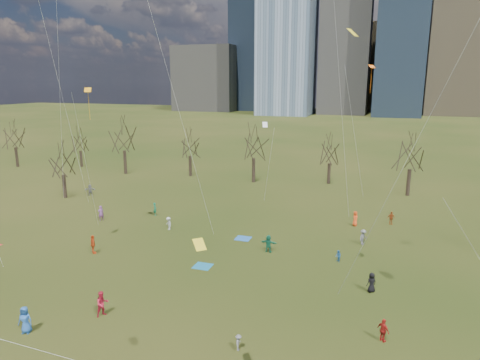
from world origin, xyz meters
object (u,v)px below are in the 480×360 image
(person_4, at_px, (93,244))
(person_0, at_px, (25,320))
(blanket_teal, at_px, (203,266))
(person_2, at_px, (102,304))
(blanket_navy, at_px, (243,238))

(person_4, bearing_deg, person_0, 151.58)
(blanket_teal, relative_size, person_2, 0.85)
(blanket_navy, xyz_separation_m, person_0, (-8.29, -21.28, 0.92))
(blanket_navy, distance_m, person_2, 18.51)
(person_0, bearing_deg, person_4, 92.05)
(person_4, bearing_deg, blanket_navy, -102.98)
(blanket_navy, relative_size, person_2, 0.85)
(person_2, height_order, person_4, person_2)
(blanket_teal, distance_m, person_2, 10.61)
(blanket_teal, relative_size, person_4, 0.86)
(person_2, bearing_deg, blanket_navy, 17.00)
(blanket_teal, height_order, person_0, person_0)
(blanket_navy, bearing_deg, person_2, -104.78)
(blanket_teal, bearing_deg, person_0, -117.57)
(person_0, distance_m, person_2, 4.94)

